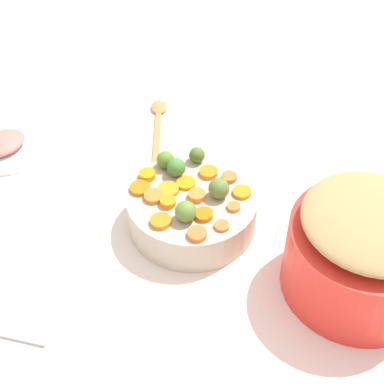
# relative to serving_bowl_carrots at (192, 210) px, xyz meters

# --- Properties ---
(tabletop) EXTENTS (2.40, 2.40, 0.02)m
(tabletop) POSITION_rel_serving_bowl_carrots_xyz_m (0.03, 0.02, -0.05)
(tabletop) COLOR white
(tabletop) RESTS_ON ground
(serving_bowl_carrots) EXTENTS (0.25, 0.25, 0.07)m
(serving_bowl_carrots) POSITION_rel_serving_bowl_carrots_xyz_m (0.00, 0.00, 0.00)
(serving_bowl_carrots) COLOR #B9AE97
(serving_bowl_carrots) RESTS_ON tabletop
(metal_pot) EXTENTS (0.26, 0.26, 0.14)m
(metal_pot) POSITION_rel_serving_bowl_carrots_xyz_m (0.27, -0.17, 0.03)
(metal_pot) COLOR red
(metal_pot) RESTS_ON tabletop
(stuffing_mound) EXTENTS (0.23, 0.23, 0.04)m
(stuffing_mound) POSITION_rel_serving_bowl_carrots_xyz_m (0.27, -0.17, 0.13)
(stuffing_mound) COLOR tan
(stuffing_mound) RESTS_ON metal_pot
(carrot_slice_0) EXTENTS (0.05, 0.05, 0.01)m
(carrot_slice_0) POSITION_rel_serving_bowl_carrots_xyz_m (-0.10, 0.03, 0.04)
(carrot_slice_0) COLOR orange
(carrot_slice_0) RESTS_ON serving_bowl_carrots
(carrot_slice_1) EXTENTS (0.05, 0.05, 0.01)m
(carrot_slice_1) POSITION_rel_serving_bowl_carrots_xyz_m (-0.07, -0.00, 0.04)
(carrot_slice_1) COLOR orange
(carrot_slice_1) RESTS_ON serving_bowl_carrots
(carrot_slice_2) EXTENTS (0.04, 0.04, 0.01)m
(carrot_slice_2) POSITION_rel_serving_bowl_carrots_xyz_m (0.07, 0.04, 0.04)
(carrot_slice_2) COLOR orange
(carrot_slice_2) RESTS_ON serving_bowl_carrots
(carrot_slice_3) EXTENTS (0.05, 0.05, 0.01)m
(carrot_slice_3) POSITION_rel_serving_bowl_carrots_xyz_m (-0.04, 0.02, 0.04)
(carrot_slice_3) COLOR orange
(carrot_slice_3) RESTS_ON serving_bowl_carrots
(carrot_slice_4) EXTENTS (0.05, 0.05, 0.01)m
(carrot_slice_4) POSITION_rel_serving_bowl_carrots_xyz_m (0.00, -0.10, 0.04)
(carrot_slice_4) COLOR orange
(carrot_slice_4) RESTS_ON serving_bowl_carrots
(carrot_slice_5) EXTENTS (0.05, 0.05, 0.01)m
(carrot_slice_5) POSITION_rel_serving_bowl_carrots_xyz_m (-0.01, 0.03, 0.04)
(carrot_slice_5) COLOR orange
(carrot_slice_5) RESTS_ON serving_bowl_carrots
(carrot_slice_6) EXTENTS (0.04, 0.04, 0.01)m
(carrot_slice_6) POSITION_rel_serving_bowl_carrots_xyz_m (0.02, -0.05, 0.04)
(carrot_slice_6) COLOR orange
(carrot_slice_6) RESTS_ON serving_bowl_carrots
(carrot_slice_7) EXTENTS (0.04, 0.04, 0.01)m
(carrot_slice_7) POSITION_rel_serving_bowl_carrots_xyz_m (0.01, -0.00, 0.04)
(carrot_slice_7) COLOR orange
(carrot_slice_7) RESTS_ON serving_bowl_carrots
(carrot_slice_8) EXTENTS (0.04, 0.04, 0.01)m
(carrot_slice_8) POSITION_rel_serving_bowl_carrots_xyz_m (-0.05, -0.02, 0.04)
(carrot_slice_8) COLOR orange
(carrot_slice_8) RESTS_ON serving_bowl_carrots
(carrot_slice_9) EXTENTS (0.03, 0.03, 0.01)m
(carrot_slice_9) POSITION_rel_serving_bowl_carrots_xyz_m (0.07, -0.04, 0.04)
(carrot_slice_9) COLOR orange
(carrot_slice_9) RESTS_ON serving_bowl_carrots
(carrot_slice_10) EXTENTS (0.03, 0.03, 0.01)m
(carrot_slice_10) POSITION_rel_serving_bowl_carrots_xyz_m (0.05, -0.08, 0.04)
(carrot_slice_10) COLOR orange
(carrot_slice_10) RESTS_ON serving_bowl_carrots
(carrot_slice_11) EXTENTS (0.04, 0.04, 0.01)m
(carrot_slice_11) POSITION_rel_serving_bowl_carrots_xyz_m (0.09, -0.00, 0.04)
(carrot_slice_11) COLOR orange
(carrot_slice_11) RESTS_ON serving_bowl_carrots
(carrot_slice_12) EXTENTS (0.04, 0.04, 0.01)m
(carrot_slice_12) POSITION_rel_serving_bowl_carrots_xyz_m (-0.08, 0.06, 0.04)
(carrot_slice_12) COLOR orange
(carrot_slice_12) RESTS_ON serving_bowl_carrots
(carrot_slice_13) EXTENTS (0.04, 0.04, 0.01)m
(carrot_slice_13) POSITION_rel_serving_bowl_carrots_xyz_m (-0.06, -0.06, 0.04)
(carrot_slice_13) COLOR orange
(carrot_slice_13) RESTS_ON serving_bowl_carrots
(carrot_slice_14) EXTENTS (0.05, 0.05, 0.01)m
(carrot_slice_14) POSITION_rel_serving_bowl_carrots_xyz_m (0.04, 0.06, 0.04)
(carrot_slice_14) COLOR orange
(carrot_slice_14) RESTS_ON serving_bowl_carrots
(brussels_sprout_0) EXTENTS (0.04, 0.04, 0.04)m
(brussels_sprout_0) POSITION_rel_serving_bowl_carrots_xyz_m (0.05, -0.00, 0.06)
(brussels_sprout_0) COLOR #597A38
(brussels_sprout_0) RESTS_ON serving_bowl_carrots
(brussels_sprout_1) EXTENTS (0.04, 0.04, 0.04)m
(brussels_sprout_1) POSITION_rel_serving_bowl_carrots_xyz_m (-0.03, 0.06, 0.06)
(brussels_sprout_1) COLOR #438235
(brussels_sprout_1) RESTS_ON serving_bowl_carrots
(brussels_sprout_2) EXTENTS (0.04, 0.04, 0.04)m
(brussels_sprout_2) POSITION_rel_serving_bowl_carrots_xyz_m (-0.02, -0.06, 0.06)
(brussels_sprout_2) COLOR olive
(brussels_sprout_2) RESTS_ON serving_bowl_carrots
(brussels_sprout_3) EXTENTS (0.03, 0.03, 0.03)m
(brussels_sprout_3) POSITION_rel_serving_bowl_carrots_xyz_m (0.02, 0.10, 0.05)
(brussels_sprout_3) COLOR #4E6B2A
(brussels_sprout_3) RESTS_ON serving_bowl_carrots
(brussels_sprout_4) EXTENTS (0.03, 0.03, 0.03)m
(brussels_sprout_4) POSITION_rel_serving_bowl_carrots_xyz_m (-0.05, 0.09, 0.05)
(brussels_sprout_4) COLOR #55822C
(brussels_sprout_4) RESTS_ON serving_bowl_carrots
(wooden_spoon) EXTENTS (0.04, 0.25, 0.01)m
(wooden_spoon) POSITION_rel_serving_bowl_carrots_xyz_m (-0.05, 0.33, -0.03)
(wooden_spoon) COLOR #B67F45
(wooden_spoon) RESTS_ON tabletop
(ham_plate) EXTENTS (0.21, 0.21, 0.01)m
(ham_plate) POSITION_rel_serving_bowl_carrots_xyz_m (-0.40, 0.27, -0.03)
(ham_plate) COLOR white
(ham_plate) RESTS_ON tabletop
(ham_slice_main) EXTENTS (0.13, 0.13, 0.03)m
(ham_slice_main) POSITION_rel_serving_bowl_carrots_xyz_m (-0.40, 0.25, -0.01)
(ham_slice_main) COLOR #BB7265
(ham_slice_main) RESTS_ON ham_plate
(dish_towel) EXTENTS (0.17, 0.16, 0.01)m
(dish_towel) POSITION_rel_serving_bowl_carrots_xyz_m (-0.30, -0.17, -0.03)
(dish_towel) COLOR #A2AEB6
(dish_towel) RESTS_ON tabletop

